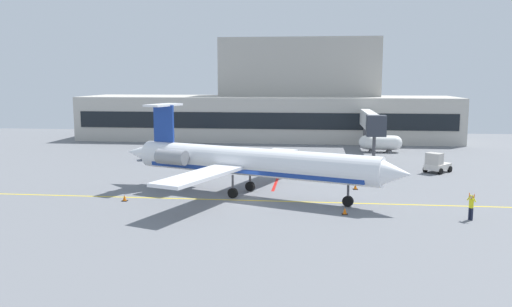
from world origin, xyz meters
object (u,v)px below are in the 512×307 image
at_px(baggage_tug, 436,164).
at_px(pushback_tractor, 157,153).
at_px(regional_jet, 248,162).
at_px(fuel_tank, 380,143).
at_px(marshaller, 471,206).

relative_size(baggage_tug, pushback_tractor, 0.79).
height_order(regional_jet, fuel_tank, regional_jet).
bearing_deg(regional_jet, baggage_tug, 35.00).
bearing_deg(regional_jet, fuel_tank, 62.81).
distance_m(baggage_tug, fuel_tank, 16.72).
height_order(fuel_tank, marshaller, fuel_tank).
height_order(regional_jet, baggage_tug, regional_jet).
relative_size(fuel_tank, marshaller, 2.99).
bearing_deg(fuel_tank, marshaller, -86.29).
xyz_separation_m(regional_jet, pushback_tractor, (-14.64, 19.69, -2.25)).
bearing_deg(regional_jet, marshaller, -20.17).
distance_m(baggage_tug, marshaller, 20.35).
bearing_deg(marshaller, regional_jet, 159.83).
distance_m(fuel_tank, marshaller, 36.50).
distance_m(regional_jet, pushback_tractor, 24.64).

